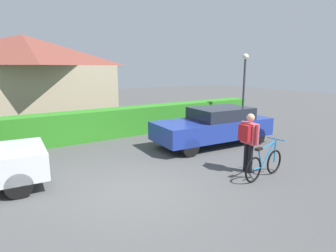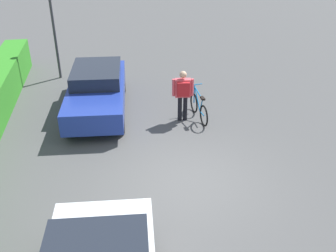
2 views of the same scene
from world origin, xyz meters
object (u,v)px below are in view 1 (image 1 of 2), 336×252
object	(u,v)px
parked_car_far	(214,125)
bicycle	(264,164)
street_lamp	(244,79)
person_rider	(248,137)

from	to	relation	value
parked_car_far	bicycle	bearing A→B (deg)	-109.81
parked_car_far	bicycle	size ratio (longest dim) A/B	2.81
street_lamp	parked_car_far	bearing A→B (deg)	-154.87
person_rider	parked_car_far	bearing A→B (deg)	65.70
street_lamp	person_rider	bearing A→B (deg)	-136.74
parked_car_far	person_rider	bearing A→B (deg)	-114.30
bicycle	person_rider	world-z (taller)	person_rider
person_rider	street_lamp	xyz separation A→B (m)	(4.37, 4.11, 1.31)
bicycle	person_rider	distance (m)	0.82
bicycle	person_rider	size ratio (longest dim) A/B	0.99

